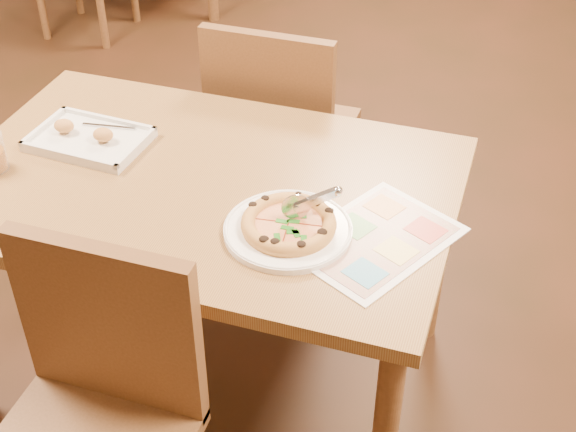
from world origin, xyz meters
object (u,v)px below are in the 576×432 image
(pizza_cutter, at_px, (311,201))
(menu, at_px, (375,239))
(plate, at_px, (288,230))
(chair_near, at_px, (95,393))
(chair_far, at_px, (277,118))
(pizza, at_px, (289,224))
(appetizer_tray, at_px, (89,139))
(dining_table, at_px, (204,206))

(pizza_cutter, relative_size, menu, 0.33)
(pizza_cutter, distance_m, menu, 0.17)
(plate, height_order, pizza_cutter, pizza_cutter)
(chair_near, distance_m, pizza_cutter, 0.64)
(chair_near, xyz_separation_m, chair_far, (-0.00, 1.20, 0.00))
(chair_far, bearing_deg, pizza, 110.79)
(chair_near, bearing_deg, menu, 46.34)
(plate, xyz_separation_m, appetizer_tray, (-0.64, 0.20, 0.01))
(pizza_cutter, height_order, appetizer_tray, pizza_cutter)
(plate, xyz_separation_m, menu, (0.20, 0.04, -0.01))
(plate, distance_m, appetizer_tray, 0.67)
(pizza, height_order, appetizer_tray, appetizer_tray)
(chair_near, bearing_deg, dining_table, 90.00)
(appetizer_tray, distance_m, menu, 0.86)
(pizza, relative_size, appetizer_tray, 0.71)
(chair_far, height_order, appetizer_tray, chair_far)
(appetizer_tray, bearing_deg, dining_table, -10.15)
(dining_table, relative_size, chair_near, 2.77)
(chair_far, distance_m, appetizer_tray, 0.67)
(pizza, distance_m, appetizer_tray, 0.67)
(chair_far, bearing_deg, menu, 124.45)
(chair_far, distance_m, pizza, 0.81)
(chair_near, bearing_deg, pizza, 58.74)
(pizza, bearing_deg, chair_far, 110.79)
(appetizer_tray, bearing_deg, menu, -10.97)
(chair_far, relative_size, menu, 1.23)
(plate, xyz_separation_m, pizza, (0.00, -0.00, 0.02))
(pizza, bearing_deg, appetizer_tray, 162.44)
(plate, bearing_deg, pizza_cutter, 37.31)
(pizza_cutter, bearing_deg, pizza, -166.46)
(dining_table, xyz_separation_m, plate, (0.28, -0.14, 0.09))
(plate, relative_size, pizza_cutter, 2.41)
(dining_table, bearing_deg, plate, -26.26)
(pizza_cutter, height_order, menu, pizza_cutter)
(dining_table, height_order, pizza, pizza)
(chair_far, relative_size, appetizer_tray, 1.47)
(menu, bearing_deg, chair_near, -133.66)
(dining_table, height_order, chair_near, chair_near)
(chair_near, height_order, menu, chair_near)
(appetizer_tray, height_order, menu, appetizer_tray)
(chair_far, bearing_deg, dining_table, 90.00)
(chair_near, bearing_deg, pizza_cutter, 56.99)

